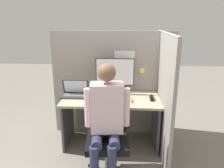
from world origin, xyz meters
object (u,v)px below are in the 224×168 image
at_px(monitor, 115,73).
at_px(laptop, 75,93).
at_px(carrot_toy, 131,101).
at_px(stapler, 152,98).
at_px(paper_box, 115,92).
at_px(person, 106,116).
at_px(office_chair, 109,131).

relative_size(monitor, laptop, 1.48).
bearing_deg(monitor, carrot_toy, -55.54).
height_order(monitor, stapler, monitor).
height_order(paper_box, carrot_toy, paper_box).
xyz_separation_m(carrot_toy, person, (-0.27, -0.58, 0.04)).
xyz_separation_m(laptop, carrot_toy, (0.78, -0.19, -0.03)).
bearing_deg(laptop, monitor, 15.07).
relative_size(stapler, office_chair, 0.15).
distance_m(laptop, stapler, 1.06).
bearing_deg(person, laptop, 123.45).
distance_m(laptop, carrot_toy, 0.81).
xyz_separation_m(stapler, carrot_toy, (-0.27, -0.12, -0.00)).
bearing_deg(stapler, paper_box, 156.61).
xyz_separation_m(paper_box, monitor, (0.00, 0.00, 0.28)).
bearing_deg(paper_box, monitor, 90.00).
bearing_deg(carrot_toy, stapler, 23.26).
bearing_deg(office_chair, paper_box, 87.99).
relative_size(paper_box, laptop, 0.92).
bearing_deg(person, paper_box, 87.41).
bearing_deg(monitor, office_chair, -92.00).
bearing_deg(carrot_toy, paper_box, 124.69).
relative_size(stapler, person, 0.11).
distance_m(paper_box, stapler, 0.55).
distance_m(monitor, stapler, 0.62).
relative_size(paper_box, carrot_toy, 2.23).
xyz_separation_m(laptop, stapler, (1.06, -0.07, -0.02)).
height_order(monitor, laptop, monitor).
xyz_separation_m(paper_box, laptop, (-0.55, -0.15, 0.02)).
bearing_deg(person, carrot_toy, 64.60).
bearing_deg(stapler, monitor, 156.33).
distance_m(paper_box, person, 0.92).
distance_m(monitor, laptop, 0.63).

